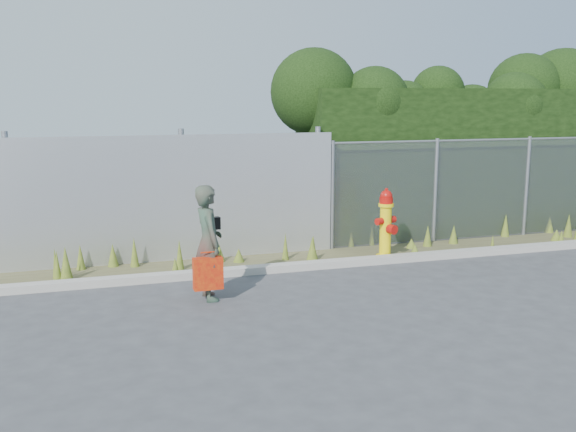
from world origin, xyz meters
The scene contains 10 objects.
ground centered at (0.00, 0.00, 0.00)m, with size 80.00×80.00×0.00m, color #3D3D40.
curb centered at (0.00, 1.80, 0.06)m, with size 16.00×0.22×0.12m, color #9F9A90.
weed_strip centered at (0.06, 2.47, 0.15)m, with size 16.00×1.33×0.55m.
corrugated_fence centered at (-3.25, 3.01, 1.10)m, with size 8.50×0.21×2.30m.
chainlink_fence centered at (4.25, 3.00, 1.03)m, with size 6.50×0.07×2.05m.
hedge centered at (4.49, 4.06, 2.07)m, with size 7.95×2.00×3.91m.
fire_hydrant centered at (1.71, 2.07, 0.61)m, with size 0.42×0.38×1.27m.
woman centered at (-1.68, 0.71, 0.82)m, with size 0.60×0.39×1.64m, color #116C4F.
red_tote_bag centered at (-1.73, 0.50, 0.43)m, with size 0.41×0.15×0.53m.
black_shoulder_bag centered at (-1.59, 0.95, 1.04)m, with size 0.24×0.10×0.18m.
Camera 1 is at (-3.18, -8.02, 2.83)m, focal length 40.00 mm.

